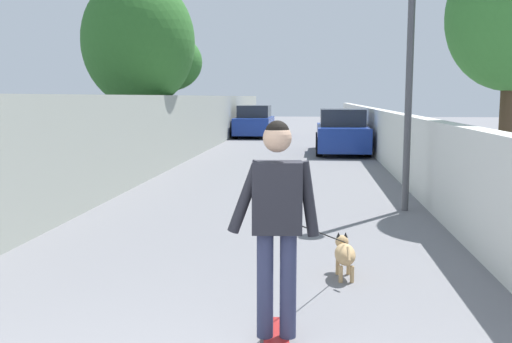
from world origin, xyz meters
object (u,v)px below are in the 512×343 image
(tree_right_far, at_px, (512,17))
(dog, at_px, (344,253))
(lamp_post, at_px, (411,19))
(tree_left_near, at_px, (168,62))
(skateboard, at_px, (276,338))
(person_skateboarder, at_px, (277,212))
(tree_left_mid, at_px, (139,42))
(car_near, at_px, (342,132))
(car_far, at_px, (254,122))

(tree_right_far, relative_size, dog, 2.14)
(lamp_post, bearing_deg, dog, 161.98)
(tree_left_near, relative_size, skateboard, 5.40)
(lamp_post, xyz_separation_m, person_skateboarder, (-5.65, 1.88, -2.16))
(tree_left_mid, distance_m, lamp_post, 8.67)
(lamp_post, bearing_deg, person_skateboarder, 161.63)
(tree_right_far, relative_size, lamp_post, 0.95)
(tree_left_near, height_order, car_near, tree_left_near)
(skateboard, bearing_deg, car_far, 6.28)
(tree_right_far, relative_size, person_skateboarder, 2.68)
(skateboard, bearing_deg, tree_right_far, -31.12)
(tree_left_mid, distance_m, car_near, 7.84)
(dog, distance_m, car_far, 22.00)
(skateboard, bearing_deg, tree_left_mid, 21.85)
(skateboard, bearing_deg, tree_left_near, 16.88)
(tree_left_mid, distance_m, person_skateboarder, 12.55)
(lamp_post, xyz_separation_m, skateboard, (-5.65, 1.88, -3.17))
(tree_left_mid, xyz_separation_m, lamp_post, (-5.78, -6.46, -0.22))
(tree_left_mid, relative_size, skateboard, 6.51)
(tree_right_far, distance_m, skateboard, 7.64)
(tree_left_near, relative_size, tree_right_far, 0.96)
(lamp_post, distance_m, dog, 5.01)
(tree_right_far, bearing_deg, tree_left_mid, 56.04)
(tree_right_far, distance_m, lamp_post, 1.73)
(tree_left_mid, bearing_deg, tree_right_far, -123.96)
(tree_left_near, xyz_separation_m, skateboard, (-17.43, -5.29, -3.20))
(person_skateboarder, bearing_deg, tree_right_far, -31.12)
(skateboard, distance_m, car_near, 15.93)
(tree_left_near, relative_size, tree_left_mid, 0.83)
(lamp_post, xyz_separation_m, dog, (-3.85, 1.25, -2.97))
(person_skateboarder, bearing_deg, car_far, 6.28)
(dog, bearing_deg, car_near, -2.65)
(lamp_post, distance_m, car_near, 10.54)
(tree_left_near, relative_size, car_far, 1.09)
(tree_left_near, distance_m, person_skateboarder, 18.35)
(tree_left_near, distance_m, skateboard, 18.50)
(person_skateboarder, bearing_deg, tree_left_mid, 21.85)
(tree_left_mid, height_order, dog, tree_left_mid)
(tree_right_far, distance_m, person_skateboarder, 7.27)
(tree_right_far, height_order, skateboard, tree_right_far)
(tree_right_far, height_order, car_far, tree_right_far)
(tree_left_mid, bearing_deg, tree_left_near, 6.73)
(skateboard, height_order, person_skateboarder, person_skateboarder)
(skateboard, relative_size, car_far, 0.20)
(tree_right_far, xyz_separation_m, person_skateboarder, (-5.93, 3.58, -2.20))
(tree_left_mid, distance_m, skateboard, 12.78)
(car_far, bearing_deg, tree_right_far, -160.69)
(tree_left_mid, xyz_separation_m, person_skateboarder, (-11.43, -4.58, -2.38))
(person_skateboarder, bearing_deg, skateboard, -90.00)
(tree_right_far, height_order, lamp_post, lamp_post)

